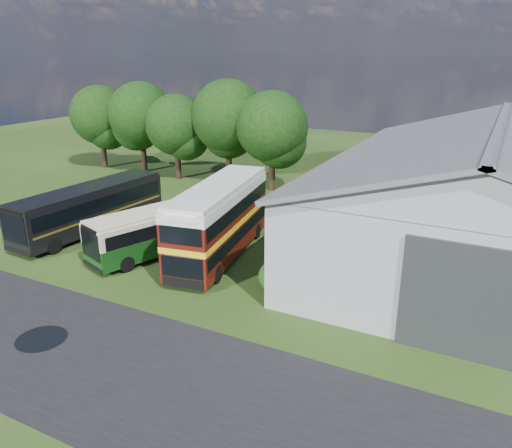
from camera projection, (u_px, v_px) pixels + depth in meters
The scene contains 15 objects.
ground at pixel (115, 316), 23.84m from camera, with size 120.00×120.00×0.00m, color #1E3611.
asphalt_road at pixel (120, 367), 20.03m from camera, with size 60.00×8.00×0.02m, color black.
puddle at pixel (42, 339), 21.96m from camera, with size 2.20×2.20×0.01m, color black.
storage_shed at pixel (491, 191), 29.43m from camera, with size 18.80×24.80×8.15m.
tree_far_left at pixel (100, 115), 52.03m from camera, with size 6.12×6.12×8.64m.
tree_left_a at pixel (141, 114), 50.20m from camera, with size 6.46×6.46×9.12m.
tree_left_b at pixel (176, 125), 47.42m from camera, with size 5.78×5.78×8.16m.
tree_mid at pixel (228, 116), 46.05m from camera, with size 6.80×6.80×9.60m.
tree_right_a at pixel (272, 127), 43.23m from camera, with size 6.26×6.26×8.83m.
shrub_front at pixel (274, 290), 26.47m from camera, with size 1.70×1.70×1.70m, color #194714.
shrub_mid at pixel (289, 275), 28.15m from camera, with size 1.60×1.60×1.60m, color #194714.
shrub_back at pixel (302, 263), 29.83m from camera, with size 1.80×1.80×1.80m, color #194714.
bus_green_single at pixel (169, 227), 31.25m from camera, with size 5.74×10.69×2.89m.
bus_maroon_double at pixel (220, 221), 30.08m from camera, with size 4.37×10.88×4.55m.
bus_dark_single at pixel (90, 208), 34.47m from camera, with size 3.52×11.79×3.21m.
Camera 1 is at (15.59, -15.63, 12.08)m, focal length 35.00 mm.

